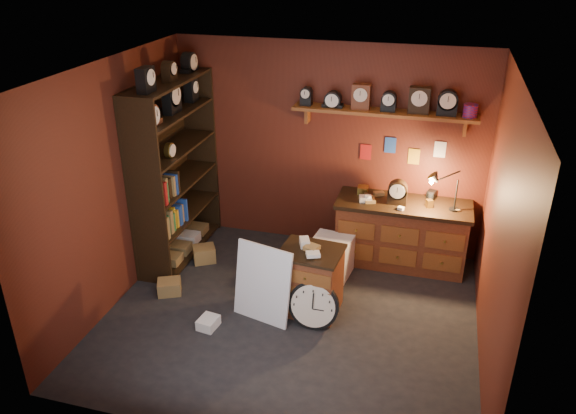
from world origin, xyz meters
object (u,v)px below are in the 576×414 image
(workbench, at_px, (401,230))
(big_round_clock, at_px, (314,305))
(shelving_unit, at_px, (173,164))
(low_cabinet, at_px, (311,278))

(workbench, height_order, big_round_clock, workbench)
(shelving_unit, height_order, workbench, shelving_unit)
(big_round_clock, bearing_deg, workbench, 64.15)
(shelving_unit, distance_m, big_round_clock, 2.54)
(workbench, relative_size, low_cabinet, 1.94)
(low_cabinet, xyz_separation_m, big_round_clock, (0.10, -0.29, -0.14))
(low_cabinet, relative_size, big_round_clock, 1.55)
(shelving_unit, bearing_deg, low_cabinet, -22.13)
(workbench, relative_size, big_round_clock, 3.01)
(workbench, xyz_separation_m, low_cabinet, (-0.87, -1.30, -0.06))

